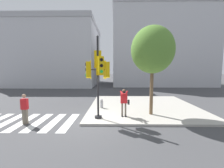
# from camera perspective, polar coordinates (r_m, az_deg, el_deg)

# --- Properties ---
(ground_plane) EXTENTS (160.00, 160.00, 0.00)m
(ground_plane) POSITION_cam_1_polar(r_m,az_deg,el_deg) (8.58, -8.16, -14.44)
(ground_plane) COLOR #424244
(sidewalk_corner) EXTENTS (8.00, 8.00, 0.13)m
(sidewalk_corner) POSITION_cam_1_polar(r_m,az_deg,el_deg) (12.01, 11.53, -8.30)
(sidewalk_corner) COLOR #ADA89E
(sidewalk_corner) RESTS_ON ground_plane
(crosswalk_stripes) EXTENTS (7.35, 2.95, 0.01)m
(crosswalk_stripes) POSITION_cam_1_polar(r_m,az_deg,el_deg) (10.43, -34.73, -11.72)
(crosswalk_stripes) COLOR silver
(crosswalk_stripes) RESTS_ON ground_plane
(traffic_signal_pole) EXTENTS (1.36, 1.36, 4.66)m
(traffic_signal_pole) POSITION_cam_1_polar(r_m,az_deg,el_deg) (8.47, -5.23, 5.21)
(traffic_signal_pole) COLOR black
(traffic_signal_pole) RESTS_ON sidewalk_corner
(person_photographer) EXTENTS (0.58, 0.54, 1.63)m
(person_photographer) POSITION_cam_1_polar(r_m,az_deg,el_deg) (8.99, 4.67, -6.16)
(person_photographer) COLOR black
(person_photographer) RESTS_ON sidewalk_corner
(pedestrian_distant) EXTENTS (0.34, 0.20, 1.63)m
(pedestrian_distant) POSITION_cam_1_polar(r_m,az_deg,el_deg) (9.33, -30.31, -7.98)
(pedestrian_distant) COLOR #6B6051
(pedestrian_distant) RESTS_ON ground_plane
(street_tree) EXTENTS (2.59, 2.59, 5.40)m
(street_tree) POSITION_cam_1_polar(r_m,az_deg,el_deg) (9.55, 15.19, 12.38)
(street_tree) COLOR brown
(street_tree) RESTS_ON sidewalk_corner
(fire_hydrant) EXTENTS (0.21, 0.27, 0.65)m
(fire_hydrant) POSITION_cam_1_polar(r_m,az_deg,el_deg) (10.99, -3.96, -7.44)
(fire_hydrant) COLOR #99999E
(fire_hydrant) RESTS_ON sidewalk_corner
(building_left) EXTENTS (16.01, 14.00, 11.29)m
(building_left) POSITION_cam_1_polar(r_m,az_deg,el_deg) (31.36, -20.58, 10.30)
(building_left) COLOR #BCBCC1
(building_left) RESTS_ON ground_plane
(building_right) EXTENTS (17.27, 8.55, 13.95)m
(building_right) POSITION_cam_1_polar(r_m,az_deg,el_deg) (29.45, 17.86, 13.33)
(building_right) COLOR #BCBCC1
(building_right) RESTS_ON ground_plane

